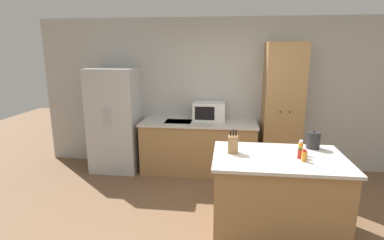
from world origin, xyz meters
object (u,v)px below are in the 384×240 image
knife_block (233,144)px  refrigerator (116,120)px  pantry_cabinet (282,111)px  spice_bottle_amber_oil (304,156)px  microwave (209,111)px  spice_bottle_tall_dark (299,153)px  spice_bottle_short_red (305,155)px  spice_bottle_green_herb (301,148)px  kettle (313,140)px

knife_block → refrigerator: bearing=141.9°
pantry_cabinet → spice_bottle_amber_oil: bearing=-92.0°
refrigerator → knife_block: bearing=-38.1°
refrigerator → microwave: 1.62m
knife_block → microwave: bearing=102.6°
spice_bottle_tall_dark → spice_bottle_short_red: 0.06m
refrigerator → spice_bottle_tall_dark: 3.17m
spice_bottle_short_red → spice_bottle_green_herb: bearing=99.4°
spice_bottle_tall_dark → spice_bottle_amber_oil: bearing=-71.8°
knife_block → spice_bottle_short_red: size_ratio=3.16×
kettle → microwave: bearing=133.0°
spice_bottle_tall_dark → spice_bottle_green_herb: 0.14m
microwave → knife_block: size_ratio=1.96×
refrigerator → microwave: size_ratio=3.28×
pantry_cabinet → knife_block: pantry_cabinet is taller
spice_bottle_short_red → spice_bottle_tall_dark: bearing=-171.1°
refrigerator → kettle: 3.21m
microwave → spice_bottle_amber_oil: bearing=-59.3°
pantry_cabinet → knife_block: 1.82m
pantry_cabinet → spice_bottle_green_herb: size_ratio=13.28×
spice_bottle_amber_oil → kettle: size_ratio=0.59×
refrigerator → spice_bottle_tall_dark: refrigerator is taller
knife_block → spice_bottle_short_red: 0.78m
knife_block → spice_bottle_short_red: knife_block is taller
spice_bottle_amber_oil → spice_bottle_tall_dark: bearing=108.2°
pantry_cabinet → spice_bottle_amber_oil: (-0.06, -1.81, -0.11)m
spice_bottle_tall_dark → microwave: bearing=121.2°
spice_bottle_amber_oil → kettle: bearing=65.3°
kettle → knife_block: bearing=-163.6°
spice_bottle_amber_oil → kettle: kettle is taller
pantry_cabinet → kettle: size_ratio=9.82×
refrigerator → spice_bottle_short_red: (2.77, -1.65, 0.07)m
spice_bottle_green_herb → spice_bottle_short_red: bearing=-80.6°
pantry_cabinet → microwave: 1.19m
spice_bottle_tall_dark → spice_bottle_short_red: spice_bottle_tall_dark is taller
pantry_cabinet → spice_bottle_tall_dark: (-0.09, -1.73, -0.12)m
microwave → spice_bottle_short_red: size_ratio=6.18×
kettle → spice_bottle_short_red: bearing=-115.7°
refrigerator → spice_bottle_green_herb: bearing=-28.9°
microwave → spice_bottle_tall_dark: 2.12m
microwave → knife_block: (0.38, -1.71, -0.02)m
pantry_cabinet → spice_bottle_green_herb: pantry_cabinet is taller
microwave → spice_bottle_short_red: (1.16, -1.80, -0.08)m
refrigerator → spice_bottle_amber_oil: 3.24m
microwave → spice_bottle_tall_dark: bearing=-58.8°
knife_block → spice_bottle_amber_oil: size_ratio=2.10×
pantry_cabinet → refrigerator: bearing=-178.5°
spice_bottle_amber_oil → knife_block: bearing=166.5°
knife_block → spice_bottle_tall_dark: 0.72m
microwave → kettle: 1.96m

